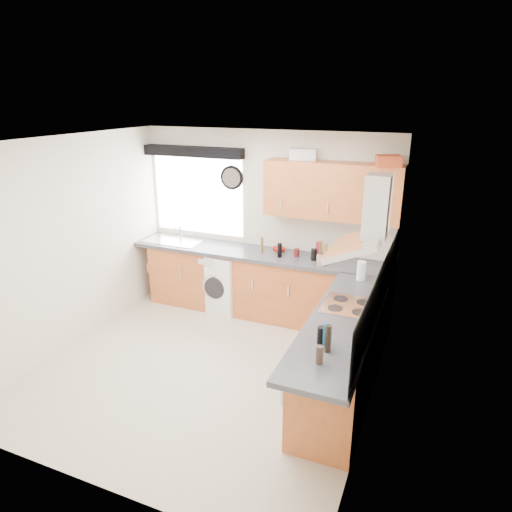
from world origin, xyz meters
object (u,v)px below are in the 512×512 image
at_px(oven, 346,349).
at_px(extractor_hood, 367,225).
at_px(upper_cabinets, 332,191).
at_px(washing_machine, 224,281).

bearing_deg(oven, extractor_hood, -0.00).
height_order(oven, extractor_hood, extractor_hood).
height_order(oven, upper_cabinets, upper_cabinets).
xyz_separation_m(extractor_hood, washing_machine, (-2.11, 1.18, -1.35)).
bearing_deg(upper_cabinets, washing_machine, -174.18).
bearing_deg(upper_cabinets, oven, -67.46).
bearing_deg(washing_machine, upper_cabinets, 13.48).
xyz_separation_m(oven, washing_machine, (-2.01, 1.18, -0.00)).
xyz_separation_m(extractor_hood, upper_cabinets, (-0.65, 1.33, 0.03)).
height_order(oven, washing_machine, oven).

